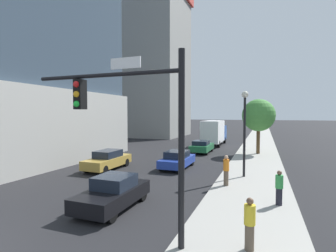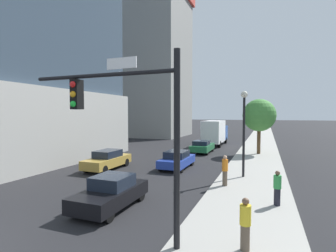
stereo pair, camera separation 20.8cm
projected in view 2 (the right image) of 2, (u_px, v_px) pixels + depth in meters
The scene contains 13 objects.
sidewalk at pixel (256, 161), 22.92m from camera, with size 4.26×120.00×0.15m, color #9E9B93.
construction_building at pixel (147, 54), 51.01m from camera, with size 16.18×20.49×38.13m.
traffic_light_pole at pixel (127, 114), 8.31m from camera, with size 5.60×0.48×6.11m.
street_lamp at pixel (244, 121), 16.73m from camera, with size 0.44×0.44×5.67m.
street_tree at pixel (259, 115), 26.59m from camera, with size 3.39×3.39×5.75m.
car_green at pixel (202, 147), 28.24m from camera, with size 1.91×4.24×1.41m.
car_black at pixel (111, 192), 11.67m from camera, with size 1.87×4.03×1.47m.
car_gold at pixel (107, 160), 19.90m from camera, with size 1.76×4.48×1.48m.
car_blue at pixel (177, 159), 20.27m from camera, with size 1.85×4.23×1.39m.
box_truck at pixel (215, 132), 35.10m from camera, with size 2.33×7.77×3.42m.
pedestrian_yellow_shirt at pixel (245, 224), 7.70m from camera, with size 0.34×0.34×1.62m.
pedestrian_green_shirt at pixel (277, 188), 11.54m from camera, with size 0.34×0.34×1.59m.
pedestrian_orange_shirt at pixel (225, 170), 14.75m from camera, with size 0.34×0.34×1.76m.
Camera 2 is at (9.17, -4.08, 4.29)m, focal length 27.20 mm.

